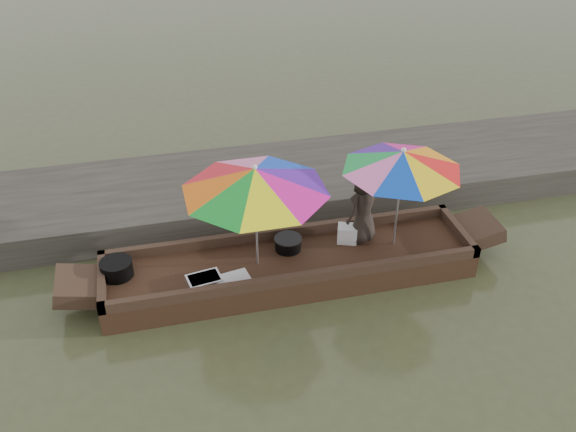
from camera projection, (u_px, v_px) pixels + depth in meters
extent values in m
plane|color=#474E2F|center=(290.00, 278.00, 9.18)|extent=(80.00, 80.00, 0.00)
cube|color=#2D2B26|center=(259.00, 187.00, 10.83)|extent=(22.00, 2.20, 0.50)
cube|color=black|center=(290.00, 268.00, 9.08)|extent=(5.21, 1.20, 0.35)
cylinder|color=black|center=(117.00, 269.00, 8.61)|extent=(0.43, 0.43, 0.23)
cube|color=silver|center=(204.00, 280.00, 8.51)|extent=(0.49, 0.38, 0.09)
cube|color=silver|center=(233.00, 280.00, 8.54)|extent=(0.50, 0.39, 0.06)
cylinder|color=black|center=(288.00, 244.00, 9.13)|extent=(0.37, 0.37, 0.18)
cube|color=silver|center=(347.00, 234.00, 9.27)|extent=(0.34, 0.30, 0.26)
imported|color=black|center=(364.00, 207.00, 9.08)|extent=(0.65, 0.59, 1.12)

